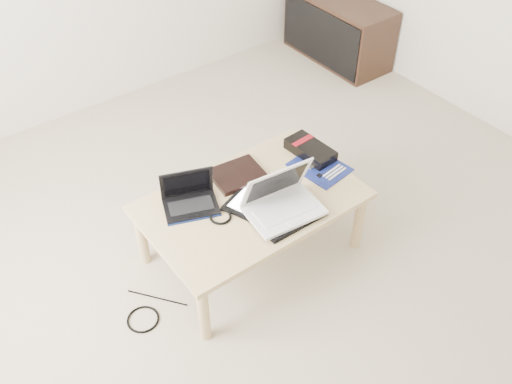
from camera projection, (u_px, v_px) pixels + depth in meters
ground at (276, 258)px, 3.13m from camera, size 4.00×4.00×0.00m
coffee_table at (252, 206)px, 2.93m from camera, size 1.10×0.70×0.40m
media_cabinet at (338, 29)px, 4.61m from camera, size 0.41×0.90×0.50m
book at (238, 175)px, 3.02m from camera, size 0.29×0.25×0.03m
netbook at (190, 199)px, 2.84m from camera, size 0.32×0.28×0.19m
tablet at (253, 200)px, 2.88m from camera, size 0.32×0.29×0.01m
remote at (259, 186)px, 2.96m from camera, size 0.07×0.24×0.02m
neoprene_sleeve at (286, 213)px, 2.81m from camera, size 0.34×0.25×0.02m
white_laptop at (281, 201)px, 2.78m from camera, size 0.38×0.29×0.25m
motherboard at (320, 167)px, 3.08m from camera, size 0.27×0.32×0.01m
gpu_box at (310, 150)px, 3.15m from camera, size 0.16×0.29×0.06m
cable_coil at (220, 217)px, 2.79m from camera, size 0.13×0.13×0.01m
floor_cable_coil at (143, 319)px, 2.83m from camera, size 0.19×0.19×0.01m
floor_cable_trail at (157, 298)px, 2.93m from camera, size 0.20×0.27×0.01m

